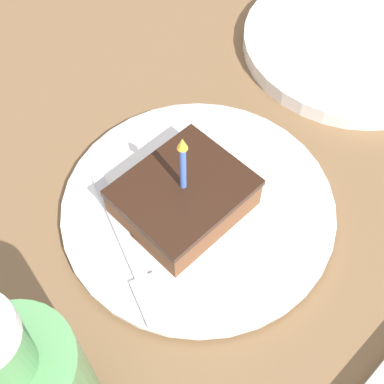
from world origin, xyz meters
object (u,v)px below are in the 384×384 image
(side_plate, at_px, (352,43))
(fork, at_px, (132,255))
(plate, at_px, (192,206))
(cake_slice, at_px, (184,197))

(side_plate, bearing_deg, fork, -85.07)
(plate, height_order, side_plate, side_plate)
(cake_slice, xyz_separation_m, side_plate, (-0.03, 0.32, -0.02))
(cake_slice, height_order, side_plate, cake_slice)
(plate, bearing_deg, side_plate, 95.66)
(fork, bearing_deg, plate, 92.08)
(side_plate, bearing_deg, cake_slice, -84.74)
(plate, bearing_deg, fork, -87.92)
(cake_slice, xyz_separation_m, fork, (0.00, -0.07, -0.02))
(cake_slice, bearing_deg, side_plate, 95.26)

